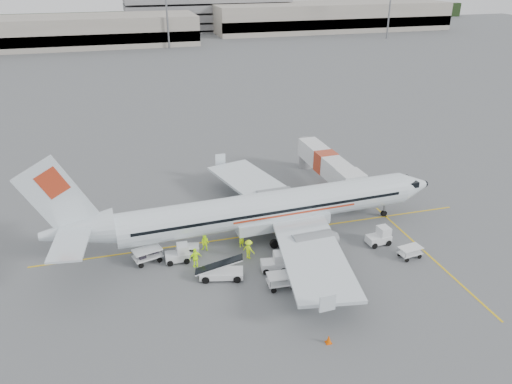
% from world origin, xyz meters
% --- Properties ---
extents(ground, '(360.00, 360.00, 0.00)m').
position_xyz_m(ground, '(0.00, 0.00, 0.00)').
color(ground, '#56595B').
extents(stripe_lead, '(44.00, 0.20, 0.01)m').
position_xyz_m(stripe_lead, '(0.00, 0.00, 0.01)').
color(stripe_lead, yellow).
rests_on(stripe_lead, ground).
extents(stripe_cross, '(0.20, 20.00, 0.01)m').
position_xyz_m(stripe_cross, '(14.00, -8.00, 0.01)').
color(stripe_cross, yellow).
rests_on(stripe_cross, ground).
extents(terminal_west, '(110.00, 22.00, 9.00)m').
position_xyz_m(terminal_west, '(-40.00, 130.00, 4.50)').
color(terminal_west, gray).
rests_on(terminal_west, ground).
extents(terminal_east, '(90.00, 26.00, 10.00)m').
position_xyz_m(terminal_east, '(70.00, 145.00, 5.00)').
color(terminal_east, gray).
rests_on(terminal_east, ground).
extents(parking_garage, '(62.00, 24.00, 14.00)m').
position_xyz_m(parking_garage, '(25.00, 160.00, 7.00)').
color(parking_garage, slate).
rests_on(parking_garage, ground).
extents(treeline, '(300.00, 3.00, 6.00)m').
position_xyz_m(treeline, '(0.00, 175.00, 3.00)').
color(treeline, black).
rests_on(treeline, ground).
extents(mast_center, '(3.20, 1.20, 22.00)m').
position_xyz_m(mast_center, '(5.00, 118.00, 11.00)').
color(mast_center, slate).
rests_on(mast_center, ground).
extents(mast_east, '(3.20, 1.20, 22.00)m').
position_xyz_m(mast_east, '(80.00, 118.00, 11.00)').
color(mast_east, slate).
rests_on(mast_east, ground).
extents(aircraft, '(40.28, 32.31, 10.70)m').
position_xyz_m(aircraft, '(0.70, -0.54, 5.35)').
color(aircraft, silver).
rests_on(aircraft, ground).
extents(jet_bridge, '(3.52, 16.10, 4.20)m').
position_xyz_m(jet_bridge, '(10.89, 9.54, 2.10)').
color(jet_bridge, silver).
rests_on(jet_bridge, ground).
extents(belt_loader, '(5.28, 3.00, 2.70)m').
position_xyz_m(belt_loader, '(-5.49, -6.38, 1.35)').
color(belt_loader, silver).
rests_on(belt_loader, ground).
extents(tug_fore, '(2.38, 1.48, 1.77)m').
position_xyz_m(tug_fore, '(10.39, -4.93, 0.88)').
color(tug_fore, silver).
rests_on(tug_fore, ground).
extents(tug_mid, '(2.42, 1.60, 1.74)m').
position_xyz_m(tug_mid, '(-0.76, -6.46, 0.87)').
color(tug_mid, silver).
rests_on(tug_mid, ground).
extents(tug_aft, '(2.25, 1.33, 1.71)m').
position_xyz_m(tug_aft, '(-8.80, -2.68, 0.85)').
color(tug_aft, silver).
rests_on(tug_aft, ground).
extents(cart_loaded_a, '(2.86, 2.15, 1.33)m').
position_xyz_m(cart_loaded_a, '(-11.44, -2.00, 0.66)').
color(cart_loaded_a, silver).
rests_on(cart_loaded_a, ground).
extents(cart_loaded_b, '(2.29, 1.64, 1.08)m').
position_xyz_m(cart_loaded_b, '(-7.75, -2.00, 0.54)').
color(cart_loaded_b, silver).
rests_on(cart_loaded_b, ground).
extents(cart_empty_a, '(2.56, 1.60, 1.29)m').
position_xyz_m(cart_empty_a, '(-0.87, -9.08, 0.65)').
color(cart_empty_a, silver).
rests_on(cart_empty_a, ground).
extents(cart_empty_b, '(2.27, 1.53, 1.10)m').
position_xyz_m(cart_empty_b, '(12.05, -7.91, 0.55)').
color(cart_empty_b, silver).
rests_on(cart_empty_b, ground).
extents(cone_nose, '(0.40, 0.40, 0.66)m').
position_xyz_m(cone_nose, '(16.20, 4.65, 0.33)').
color(cone_nose, '#F35602').
rests_on(cone_nose, ground).
extents(cone_port, '(0.41, 0.41, 0.68)m').
position_xyz_m(cone_port, '(-0.47, 16.67, 0.34)').
color(cone_port, '#F35602').
rests_on(cone_port, ground).
extents(cone_stbd, '(0.43, 0.43, 0.69)m').
position_xyz_m(cone_stbd, '(0.23, -16.42, 0.35)').
color(cone_stbd, '#F35602').
rests_on(cone_stbd, ground).
extents(crew_a, '(0.65, 0.51, 1.59)m').
position_xyz_m(crew_a, '(-2.51, -1.79, 0.79)').
color(crew_a, '#CCFF0F').
rests_on(crew_a, ground).
extents(crew_b, '(1.04, 0.99, 1.69)m').
position_xyz_m(crew_b, '(-6.01, -1.50, 0.84)').
color(crew_b, '#CCFF0F').
rests_on(crew_b, ground).
extents(crew_c, '(1.33, 1.38, 1.89)m').
position_xyz_m(crew_c, '(-2.38, -3.93, 0.94)').
color(crew_c, '#CCFF0F').
rests_on(crew_c, ground).
extents(crew_d, '(1.18, 0.60, 1.93)m').
position_xyz_m(crew_d, '(-7.35, -4.06, 0.96)').
color(crew_d, '#CCFF0F').
rests_on(crew_d, ground).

